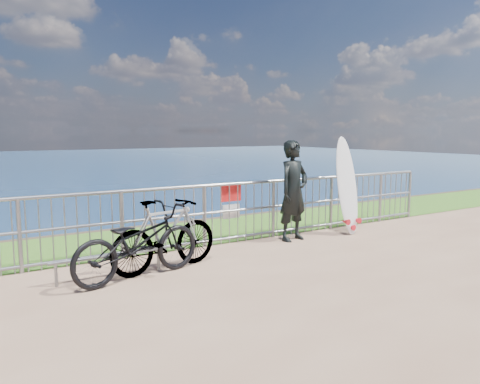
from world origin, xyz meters
TOP-DOWN VIEW (x-y plane):
  - grass_strip at (0.00, 2.70)m, footprint 120.00×120.00m
  - railing at (0.02, 1.60)m, footprint 10.06×0.10m
  - surfer at (1.17, 1.19)m, footprint 0.77×0.58m
  - surfboard at (2.45, 1.08)m, footprint 0.52×0.46m
  - bicycle_near at (-2.13, 0.47)m, footprint 2.09×1.10m
  - bicycle_far at (-1.65, 0.64)m, footprint 1.85×0.81m
  - bike_rack at (-2.46, 0.72)m, footprint 1.65×0.05m

SIDE VIEW (x-z plane):
  - grass_strip at x=0.00m, z-range 0.01..0.01m
  - bike_rack at x=-2.46m, z-range 0.11..0.46m
  - bicycle_near at x=-2.13m, z-range 0.00..1.04m
  - bicycle_far at x=-1.65m, z-range 0.00..1.08m
  - railing at x=0.02m, z-range 0.01..1.14m
  - surfboard at x=2.45m, z-range -0.08..1.89m
  - surfer at x=1.17m, z-range 0.00..1.89m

